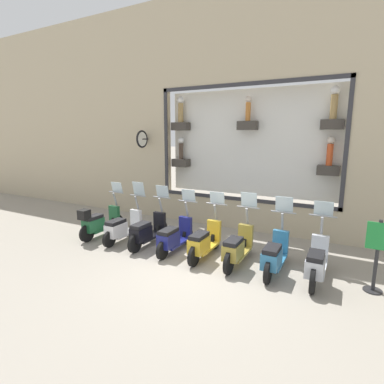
# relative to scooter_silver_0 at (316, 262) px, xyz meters

# --- Properties ---
(ground_plane) EXTENTS (120.00, 120.00, 0.00)m
(ground_plane) POSITION_rel_scooter_silver_0_xyz_m (-0.70, 2.58, -0.44)
(ground_plane) COLOR gray
(building_facade) EXTENTS (1.24, 36.00, 7.58)m
(building_facade) POSITION_rel_scooter_silver_0_xyz_m (2.90, 2.59, 3.42)
(building_facade) COLOR tan
(building_facade) RESTS_ON ground_plane
(scooter_silver_0) EXTENTS (1.81, 0.61, 1.62)m
(scooter_silver_0) POSITION_rel_scooter_silver_0_xyz_m (0.00, 0.00, 0.00)
(scooter_silver_0) COLOR black
(scooter_silver_0) RESTS_ON ground_plane
(scooter_teal_1) EXTENTS (1.80, 0.60, 1.64)m
(scooter_teal_1) POSITION_rel_scooter_silver_0_xyz_m (-0.00, 0.89, -0.01)
(scooter_teal_1) COLOR black
(scooter_teal_1) RESTS_ON ground_plane
(scooter_olive_2) EXTENTS (1.81, 0.60, 1.66)m
(scooter_olive_2) POSITION_rel_scooter_silver_0_xyz_m (0.00, 1.78, 0.00)
(scooter_olive_2) COLOR black
(scooter_olive_2) RESTS_ON ground_plane
(scooter_yellow_3) EXTENTS (1.80, 0.61, 1.60)m
(scooter_yellow_3) POSITION_rel_scooter_silver_0_xyz_m (-0.00, 2.67, -0.01)
(scooter_yellow_3) COLOR black
(scooter_yellow_3) RESTS_ON ground_plane
(scooter_navy_4) EXTENTS (1.79, 0.60, 1.58)m
(scooter_navy_4) POSITION_rel_scooter_silver_0_xyz_m (-0.01, 3.56, -0.02)
(scooter_navy_4) COLOR black
(scooter_navy_4) RESTS_ON ground_plane
(scooter_black_5) EXTENTS (1.80, 0.61, 1.63)m
(scooter_black_5) POSITION_rel_scooter_silver_0_xyz_m (-0.00, 4.45, -0.00)
(scooter_black_5) COLOR black
(scooter_black_5) RESTS_ON ground_plane
(scooter_white_6) EXTENTS (1.79, 0.61, 1.67)m
(scooter_white_6) POSITION_rel_scooter_silver_0_xyz_m (-0.00, 5.34, -0.02)
(scooter_white_6) COLOR black
(scooter_white_6) RESTS_ON ground_plane
(scooter_green_7) EXTENTS (1.80, 0.61, 1.59)m
(scooter_green_7) POSITION_rel_scooter_silver_0_xyz_m (-0.06, 6.23, 0.03)
(scooter_green_7) COLOR black
(scooter_green_7) RESTS_ON ground_plane
(shop_sign_post) EXTENTS (0.36, 0.45, 1.50)m
(shop_sign_post) POSITION_rel_scooter_silver_0_xyz_m (0.11, -1.08, 0.35)
(shop_sign_post) COLOR #232326
(shop_sign_post) RESTS_ON ground_plane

